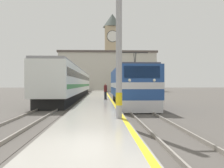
{
  "coord_description": "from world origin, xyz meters",
  "views": [
    {
      "loc": [
        0.33,
        -7.01,
        1.97
      ],
      "look_at": [
        1.5,
        19.84,
        1.95
      ],
      "focal_mm": 42.0,
      "sensor_mm": 36.0,
      "label": 1
    }
  ],
  "objects_px": {
    "locomotive_train": "(130,86)",
    "person_on_platform": "(105,91)",
    "clock_tower": "(112,49)",
    "catenary_mast": "(120,29)",
    "passenger_train": "(73,83)"
  },
  "relations": [
    {
      "from": "locomotive_train",
      "to": "person_on_platform",
      "type": "height_order",
      "value": "locomotive_train"
    },
    {
      "from": "person_on_platform",
      "to": "clock_tower",
      "type": "height_order",
      "value": "clock_tower"
    },
    {
      "from": "clock_tower",
      "to": "locomotive_train",
      "type": "bearing_deg",
      "value": -90.97
    },
    {
      "from": "catenary_mast",
      "to": "person_on_platform",
      "type": "relative_size",
      "value": 5.12
    },
    {
      "from": "locomotive_train",
      "to": "passenger_train",
      "type": "height_order",
      "value": "locomotive_train"
    },
    {
      "from": "locomotive_train",
      "to": "person_on_platform",
      "type": "bearing_deg",
      "value": 122.75
    },
    {
      "from": "locomotive_train",
      "to": "passenger_train",
      "type": "relative_size",
      "value": 0.38
    },
    {
      "from": "passenger_train",
      "to": "person_on_platform",
      "type": "xyz_separation_m",
      "value": [
        4.36,
        -10.14,
        -0.88
      ]
    },
    {
      "from": "locomotive_train",
      "to": "passenger_train",
      "type": "distance_m",
      "value": 14.98
    },
    {
      "from": "catenary_mast",
      "to": "clock_tower",
      "type": "bearing_deg",
      "value": 87.73
    },
    {
      "from": "locomotive_train",
      "to": "catenary_mast",
      "type": "height_order",
      "value": "catenary_mast"
    },
    {
      "from": "passenger_train",
      "to": "clock_tower",
      "type": "bearing_deg",
      "value": 80.33
    },
    {
      "from": "locomotive_train",
      "to": "passenger_train",
      "type": "bearing_deg",
      "value": 115.79
    },
    {
      "from": "locomotive_train",
      "to": "clock_tower",
      "type": "bearing_deg",
      "value": 89.03
    },
    {
      "from": "passenger_train",
      "to": "catenary_mast",
      "type": "relative_size",
      "value": 4.35
    }
  ]
}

